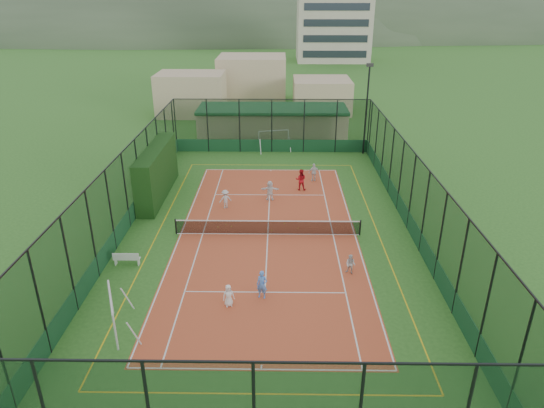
{
  "coord_description": "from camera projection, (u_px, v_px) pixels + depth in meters",
  "views": [
    {
      "loc": [
        0.66,
        -27.14,
        14.16
      ],
      "look_at": [
        0.24,
        2.03,
        1.2
      ],
      "focal_mm": 32.0,
      "sensor_mm": 36.0,
      "label": 1
    }
  ],
  "objects": [
    {
      "name": "clubhouse",
      "position": [
        272.0,
        122.0,
        50.02
      ],
      "size": [
        15.2,
        7.2,
        3.15
      ],
      "primitive_type": null,
      "color": "tan",
      "rests_on": "ground"
    },
    {
      "name": "tennis_balls",
      "position": [
        255.0,
        227.0,
        31.46
      ],
      "size": [
        5.27,
        1.03,
        0.07
      ],
      "color": "#CCE033",
      "rests_on": "court_slab"
    },
    {
      "name": "tennis_net",
      "position": [
        268.0,
        227.0,
        30.34
      ],
      "size": [
        11.67,
        0.12,
        1.06
      ],
      "primitive_type": null,
      "color": "black",
      "rests_on": "ground"
    },
    {
      "name": "child_far_right",
      "position": [
        314.0,
        172.0,
        38.76
      ],
      "size": [
        0.93,
        0.56,
        1.47
      ],
      "primitive_type": "imported",
      "rotation": [
        0.0,
        0.0,
        3.39
      ],
      "color": "silver",
      "rests_on": "court_slab"
    },
    {
      "name": "child_near_right",
      "position": [
        350.0,
        264.0,
        26.12
      ],
      "size": [
        0.69,
        0.64,
        1.13
      ],
      "primitive_type": "imported",
      "rotation": [
        0.0,
        0.0,
        -0.52
      ],
      "color": "silver",
      "rests_on": "court_slab"
    },
    {
      "name": "child_far_back",
      "position": [
        270.0,
        190.0,
        35.26
      ],
      "size": [
        1.37,
        0.44,
        1.47
      ],
      "primitive_type": "imported",
      "rotation": [
        0.0,
        0.0,
        3.14
      ],
      "color": "white",
      "rests_on": "court_slab"
    },
    {
      "name": "court_slab",
      "position": [
        268.0,
        234.0,
        30.55
      ],
      "size": [
        11.17,
        23.97,
        0.01
      ],
      "primitive_type": "cube",
      "color": "#C84C2C",
      "rests_on": "ground"
    },
    {
      "name": "child_far_left",
      "position": [
        225.0,
        199.0,
        33.96
      ],
      "size": [
        1.0,
        0.8,
        1.36
      ],
      "primitive_type": "imported",
      "rotation": [
        0.0,
        0.0,
        3.53
      ],
      "color": "silver",
      "rests_on": "court_slab"
    },
    {
      "name": "futsal_goal_far",
      "position": [
        274.0,
        140.0,
        46.16
      ],
      "size": [
        3.1,
        1.53,
        1.92
      ],
      "primitive_type": null,
      "rotation": [
        0.0,
        0.0,
        0.24
      ],
      "color": "white",
      "rests_on": "ground"
    },
    {
      "name": "floodlight_ne",
      "position": [
        366.0,
        110.0,
        43.94
      ],
      "size": [
        0.6,
        0.26,
        8.25
      ],
      "primitive_type": null,
      "color": "black",
      "rests_on": "ground"
    },
    {
      "name": "child_near_left",
      "position": [
        229.0,
        296.0,
        23.43
      ],
      "size": [
        0.65,
        0.52,
        1.16
      ],
      "primitive_type": "imported",
      "rotation": [
        0.0,
        0.0,
        0.29
      ],
      "color": "white",
      "rests_on": "court_slab"
    },
    {
      "name": "white_bench",
      "position": [
        127.0,
        258.0,
        27.04
      ],
      "size": [
        1.47,
        0.41,
        0.83
      ],
      "primitive_type": null,
      "rotation": [
        0.0,
        0.0,
        0.01
      ],
      "color": "white",
      "rests_on": "ground"
    },
    {
      "name": "ground",
      "position": [
        268.0,
        234.0,
        30.56
      ],
      "size": [
        300.0,
        300.0,
        0.0
      ],
      "primitive_type": "plane",
      "color": "#2E6321",
      "rests_on": "ground"
    },
    {
      "name": "coach",
      "position": [
        301.0,
        180.0,
        37.01
      ],
      "size": [
        0.87,
        0.72,
        1.67
      ],
      "primitive_type": "imported",
      "rotation": [
        0.0,
        0.0,
        3.03
      ],
      "color": "red",
      "rests_on": "court_slab"
    },
    {
      "name": "perimeter_fence",
      "position": [
        268.0,
        198.0,
        29.54
      ],
      "size": [
        18.12,
        34.12,
        5.0
      ],
      "primitive_type": null,
      "color": "black",
      "rests_on": "ground"
    },
    {
      "name": "distant_hills",
      "position": [
        277.0,
        34.0,
        167.63
      ],
      "size": [
        200.0,
        60.0,
        24.0
      ],
      "primitive_type": null,
      "color": "#384C33",
      "rests_on": "ground"
    },
    {
      "name": "hedge_left",
      "position": [
        157.0,
        172.0,
        35.66
      ],
      "size": [
        1.26,
        8.41,
        3.68
      ],
      "primitive_type": "cube",
      "color": "black",
      "rests_on": "ground"
    },
    {
      "name": "futsal_goal_near",
      "position": [
        113.0,
        314.0,
        21.58
      ],
      "size": [
        2.95,
        1.82,
        1.83
      ],
      "primitive_type": null,
      "rotation": [
        0.0,
        0.0,
        1.95
      ],
      "color": "white",
      "rests_on": "ground"
    },
    {
      "name": "child_near_mid",
      "position": [
        262.0,
        285.0,
        24.01
      ],
      "size": [
        0.61,
        0.47,
        1.49
      ],
      "primitive_type": "imported",
      "rotation": [
        0.0,
        0.0,
        -0.24
      ],
      "color": "#548EEF",
      "rests_on": "court_slab"
    }
  ]
}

